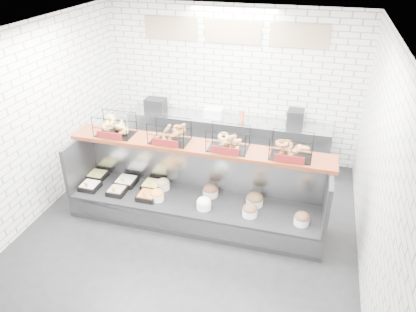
% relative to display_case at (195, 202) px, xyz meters
% --- Properties ---
extents(ground, '(5.50, 5.50, 0.00)m').
position_rel_display_case_xyz_m(ground, '(0.02, -0.35, -0.33)').
color(ground, black).
rests_on(ground, ground).
extents(room_shell, '(5.02, 5.51, 3.01)m').
position_rel_display_case_xyz_m(room_shell, '(0.02, 0.26, 1.73)').
color(room_shell, white).
rests_on(room_shell, ground).
extents(display_case, '(4.00, 0.90, 1.20)m').
position_rel_display_case_xyz_m(display_case, '(0.00, 0.00, 0.00)').
color(display_case, black).
rests_on(display_case, ground).
extents(bagel_shelf, '(4.10, 0.50, 0.40)m').
position_rel_display_case_xyz_m(bagel_shelf, '(0.02, 0.17, 1.05)').
color(bagel_shelf, '#4F1F10').
rests_on(bagel_shelf, display_case).
extents(prep_counter, '(4.00, 0.60, 1.20)m').
position_rel_display_case_xyz_m(prep_counter, '(0.01, 2.09, 0.14)').
color(prep_counter, '#93969B').
rests_on(prep_counter, ground).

